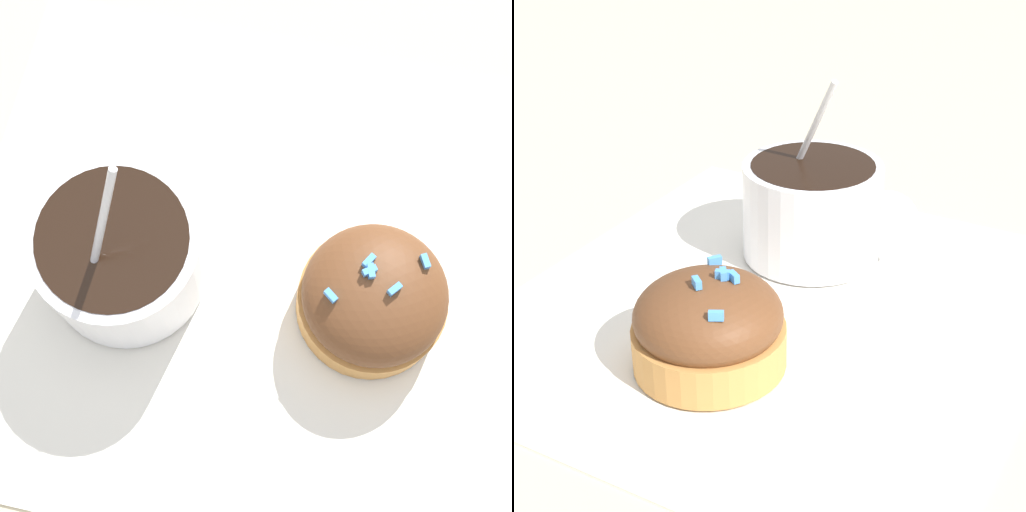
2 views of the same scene
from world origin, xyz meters
TOP-DOWN VIEW (x-y plane):
  - ground_plane at (0.00, 0.00)m, footprint 3.00×3.00m
  - paper_napkin at (0.00, 0.00)m, footprint 0.32×0.29m
  - coffee_cup at (0.07, 0.01)m, footprint 0.08×0.11m
  - frosted_pastry at (-0.06, 0.01)m, footprint 0.08×0.08m

SIDE VIEW (x-z plane):
  - ground_plane at x=0.00m, z-range 0.00..0.00m
  - paper_napkin at x=0.00m, z-range 0.00..0.00m
  - frosted_pastry at x=-0.06m, z-range 0.00..0.05m
  - coffee_cup at x=0.07m, z-range -0.02..0.09m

